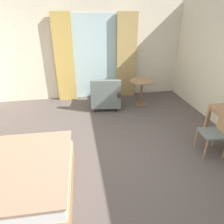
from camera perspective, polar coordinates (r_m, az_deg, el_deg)
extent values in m
cube|color=#564C47|center=(3.86, -1.47, -13.02)|extent=(6.15, 6.82, 0.10)
cube|color=beige|center=(6.21, -6.35, 16.53)|extent=(5.75, 0.12, 2.73)
cube|color=silver|center=(6.17, -4.62, 15.00)|extent=(1.37, 0.02, 2.40)
cube|color=tan|center=(6.05, -13.36, 14.37)|extent=(0.52, 0.10, 2.44)
cube|color=tan|center=(6.23, 4.10, 15.30)|extent=(0.59, 0.10, 2.44)
cube|color=#9E754C|center=(3.47, -28.32, -18.07)|extent=(2.01, 1.71, 0.27)
cube|color=white|center=(3.33, -29.21, -15.07)|extent=(1.95, 1.66, 0.20)
cube|color=#99755B|center=(3.15, -24.06, -13.61)|extent=(1.34, 1.67, 0.03)
cube|color=#9E754C|center=(4.65, 25.31, -2.48)|extent=(0.06, 0.06, 0.71)
cube|color=slate|center=(4.13, 26.64, -5.47)|extent=(0.45, 0.45, 0.04)
cylinder|color=#9E754C|center=(4.29, 22.74, -6.87)|extent=(0.04, 0.04, 0.39)
cylinder|color=#9E754C|center=(4.02, 24.99, -9.67)|extent=(0.04, 0.04, 0.39)
cylinder|color=#9E754C|center=(4.47, 27.02, -6.43)|extent=(0.04, 0.04, 0.39)
cube|color=slate|center=(5.63, -1.79, 3.88)|extent=(0.88, 0.88, 0.31)
cube|color=slate|center=(5.19, -1.82, 6.48)|extent=(0.79, 0.23, 0.47)
cube|color=slate|center=(5.56, 1.71, 6.15)|extent=(0.21, 0.78, 0.16)
cube|color=slate|center=(5.56, -5.36, 6.03)|extent=(0.21, 0.78, 0.16)
cylinder|color=#4C3D2D|center=(6.02, 1.36, 3.31)|extent=(0.04, 0.04, 0.10)
cylinder|color=#4C3D2D|center=(6.02, -4.95, 3.21)|extent=(0.04, 0.04, 0.10)
cylinder|color=#4C3D2D|center=(5.43, 1.76, 0.64)|extent=(0.04, 0.04, 0.10)
cylinder|color=#4C3D2D|center=(5.42, -5.23, 0.52)|extent=(0.04, 0.04, 0.10)
cylinder|color=#9E754C|center=(5.66, 8.51, 8.71)|extent=(0.65, 0.65, 0.03)
cylinder|color=brown|center=(5.78, 8.28, 5.26)|extent=(0.07, 0.07, 0.70)
cylinder|color=brown|center=(5.91, 8.07, 2.19)|extent=(0.36, 0.36, 0.02)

